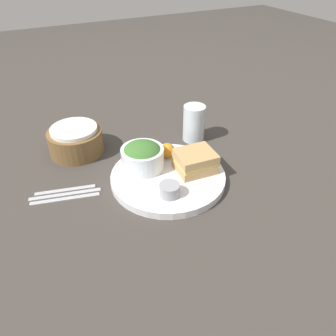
% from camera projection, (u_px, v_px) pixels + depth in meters
% --- Properties ---
extents(ground_plane, '(4.00, 4.00, 0.00)m').
position_uv_depth(ground_plane, '(168.00, 180.00, 0.90)').
color(ground_plane, '#3D3833').
extents(plate, '(0.31, 0.31, 0.02)m').
position_uv_depth(plate, '(168.00, 177.00, 0.89)').
color(plate, silver).
rests_on(plate, ground_plane).
extents(sandwich, '(0.11, 0.10, 0.06)m').
position_uv_depth(sandwich, '(195.00, 161.00, 0.89)').
color(sandwich, tan).
rests_on(sandwich, plate).
extents(salad_bowl, '(0.12, 0.12, 0.08)m').
position_uv_depth(salad_bowl, '(142.00, 156.00, 0.89)').
color(salad_bowl, white).
rests_on(salad_bowl, plate).
extents(dressing_cup, '(0.05, 0.05, 0.03)m').
position_uv_depth(dressing_cup, '(170.00, 190.00, 0.81)').
color(dressing_cup, '#99999E').
rests_on(dressing_cup, plate).
extents(orange_wedge, '(0.04, 0.04, 0.04)m').
position_uv_depth(orange_wedge, '(167.00, 151.00, 0.94)').
color(orange_wedge, orange).
rests_on(orange_wedge, plate).
extents(drink_glass, '(0.07, 0.07, 0.12)m').
position_uv_depth(drink_glass, '(194.00, 123.00, 1.04)').
color(drink_glass, silver).
rests_on(drink_glass, ground_plane).
extents(bread_basket, '(0.16, 0.16, 0.08)m').
position_uv_depth(bread_basket, '(76.00, 140.00, 0.99)').
color(bread_basket, brown).
rests_on(bread_basket, ground_plane).
extents(fork, '(0.17, 0.05, 0.01)m').
position_uv_depth(fork, '(65.00, 198.00, 0.83)').
color(fork, '#B2B2B7').
rests_on(fork, ground_plane).
extents(knife, '(0.18, 0.05, 0.01)m').
position_uv_depth(knife, '(65.00, 194.00, 0.85)').
color(knife, '#B2B2B7').
rests_on(knife, ground_plane).
extents(spoon, '(0.15, 0.05, 0.01)m').
position_uv_depth(spoon, '(65.00, 190.00, 0.86)').
color(spoon, '#B2B2B7').
rests_on(spoon, ground_plane).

